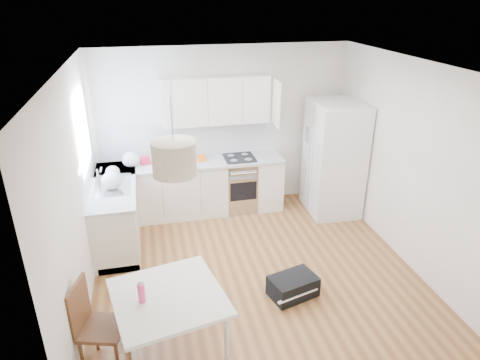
# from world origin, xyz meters

# --- Properties ---
(floor) EXTENTS (4.20, 4.20, 0.00)m
(floor) POSITION_xyz_m (0.00, 0.00, 0.00)
(floor) COLOR brown
(floor) RESTS_ON ground
(ceiling) EXTENTS (4.20, 4.20, 0.00)m
(ceiling) POSITION_xyz_m (0.00, 0.00, 2.70)
(ceiling) COLOR white
(ceiling) RESTS_ON wall_back
(wall_back) EXTENTS (4.20, 0.00, 4.20)m
(wall_back) POSITION_xyz_m (0.00, 2.10, 1.35)
(wall_back) COLOR beige
(wall_back) RESTS_ON floor
(wall_left) EXTENTS (0.00, 4.20, 4.20)m
(wall_left) POSITION_xyz_m (-2.10, 0.00, 1.35)
(wall_left) COLOR beige
(wall_left) RESTS_ON floor
(wall_right) EXTENTS (0.00, 4.20, 4.20)m
(wall_right) POSITION_xyz_m (2.10, 0.00, 1.35)
(wall_right) COLOR beige
(wall_right) RESTS_ON floor
(window_glassblock) EXTENTS (0.02, 1.00, 1.00)m
(window_glassblock) POSITION_xyz_m (-2.09, 1.15, 1.75)
(window_glassblock) COLOR #BFE0F9
(window_glassblock) RESTS_ON wall_left
(cabinets_back) EXTENTS (3.00, 0.60, 0.88)m
(cabinets_back) POSITION_xyz_m (-0.60, 1.80, 0.44)
(cabinets_back) COLOR silver
(cabinets_back) RESTS_ON floor
(cabinets_left) EXTENTS (0.60, 1.80, 0.88)m
(cabinets_left) POSITION_xyz_m (-1.80, 1.20, 0.44)
(cabinets_left) COLOR silver
(cabinets_left) RESTS_ON floor
(counter_back) EXTENTS (3.02, 0.64, 0.04)m
(counter_back) POSITION_xyz_m (-0.60, 1.80, 0.90)
(counter_back) COLOR #A9ABAD
(counter_back) RESTS_ON cabinets_back
(counter_left) EXTENTS (0.64, 1.82, 0.04)m
(counter_left) POSITION_xyz_m (-1.80, 1.20, 0.90)
(counter_left) COLOR #A9ABAD
(counter_left) RESTS_ON cabinets_left
(backsplash_back) EXTENTS (3.00, 0.01, 0.58)m
(backsplash_back) POSITION_xyz_m (-0.60, 2.09, 1.21)
(backsplash_back) COLOR white
(backsplash_back) RESTS_ON wall_back
(backsplash_left) EXTENTS (0.01, 1.80, 0.58)m
(backsplash_left) POSITION_xyz_m (-2.09, 1.20, 1.21)
(backsplash_left) COLOR white
(backsplash_left) RESTS_ON wall_left
(upper_cabinets) EXTENTS (1.70, 0.32, 0.75)m
(upper_cabinets) POSITION_xyz_m (-0.15, 1.94, 1.88)
(upper_cabinets) COLOR silver
(upper_cabinets) RESTS_ON wall_back
(range_oven) EXTENTS (0.50, 0.61, 0.88)m
(range_oven) POSITION_xyz_m (0.20, 1.80, 0.44)
(range_oven) COLOR #B6B9BB
(range_oven) RESTS_ON floor
(sink) EXTENTS (0.50, 0.80, 0.16)m
(sink) POSITION_xyz_m (-1.80, 1.15, 0.92)
(sink) COLOR #B6B9BB
(sink) RESTS_ON counter_left
(refrigerator) EXTENTS (0.92, 0.97, 1.87)m
(refrigerator) POSITION_xyz_m (1.72, 1.40, 0.93)
(refrigerator) COLOR white
(refrigerator) RESTS_ON floor
(dining_table) EXTENTS (1.20, 1.20, 0.80)m
(dining_table) POSITION_xyz_m (-1.20, -1.30, 0.71)
(dining_table) COLOR beige
(dining_table) RESTS_ON floor
(dining_chair) EXTENTS (0.50, 0.50, 0.96)m
(dining_chair) POSITION_xyz_m (-1.84, -1.22, 0.48)
(dining_chair) COLOR #4B2416
(dining_chair) RESTS_ON floor
(drink_bottle) EXTENTS (0.07, 0.07, 0.24)m
(drink_bottle) POSITION_xyz_m (-1.43, -1.33, 0.92)
(drink_bottle) COLOR #E7407E
(drink_bottle) RESTS_ON dining_table
(gym_bag) EXTENTS (0.64, 0.51, 0.26)m
(gym_bag) POSITION_xyz_m (0.33, -0.62, 0.13)
(gym_bag) COLOR black
(gym_bag) RESTS_ON floor
(pendant_lamp) EXTENTS (0.45, 0.45, 0.29)m
(pendant_lamp) POSITION_xyz_m (-1.05, -1.27, 2.18)
(pendant_lamp) COLOR beige
(pendant_lamp) RESTS_ON ceiling
(grocery_bag_a) EXTENTS (0.27, 0.23, 0.24)m
(grocery_bag_a) POSITION_xyz_m (-1.54, 1.80, 1.04)
(grocery_bag_a) COLOR silver
(grocery_bag_a) RESTS_ON counter_back
(grocery_bag_b) EXTENTS (0.24, 0.21, 0.22)m
(grocery_bag_b) POSITION_xyz_m (-1.13, 1.86, 1.03)
(grocery_bag_b) COLOR silver
(grocery_bag_b) RESTS_ON counter_back
(grocery_bag_c) EXTENTS (0.28, 0.24, 0.25)m
(grocery_bag_c) POSITION_xyz_m (-0.74, 1.86, 1.05)
(grocery_bag_c) COLOR silver
(grocery_bag_c) RESTS_ON counter_back
(grocery_bag_d) EXTENTS (0.20, 0.17, 0.18)m
(grocery_bag_d) POSITION_xyz_m (-1.80, 1.42, 1.01)
(grocery_bag_d) COLOR silver
(grocery_bag_d) RESTS_ON counter_back
(grocery_bag_e) EXTENTS (0.28, 0.24, 0.25)m
(grocery_bag_e) POSITION_xyz_m (-1.79, 1.02, 1.05)
(grocery_bag_e) COLOR silver
(grocery_bag_e) RESTS_ON counter_left
(snack_orange) EXTENTS (0.16, 0.13, 0.10)m
(snack_orange) POSITION_xyz_m (-0.43, 1.81, 0.97)
(snack_orange) COLOR orange
(snack_orange) RESTS_ON counter_back
(snack_yellow) EXTENTS (0.19, 0.16, 0.11)m
(snack_yellow) POSITION_xyz_m (-0.98, 1.74, 0.97)
(snack_yellow) COLOR yellow
(snack_yellow) RESTS_ON counter_back
(snack_red) EXTENTS (0.18, 0.13, 0.11)m
(snack_red) POSITION_xyz_m (-1.32, 1.89, 0.98)
(snack_red) COLOR #B61633
(snack_red) RESTS_ON counter_back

